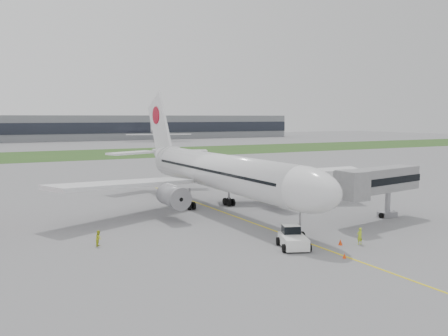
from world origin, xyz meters
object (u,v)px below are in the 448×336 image
jet_bridge (375,182)px  ground_crew_near (360,236)px  pushback_tug (293,238)px  airliner (216,170)px

jet_bridge → ground_crew_near: size_ratio=8.35×
jet_bridge → pushback_tug: bearing=-171.5°
airliner → pushback_tug: size_ratio=11.34×
pushback_tug → ground_crew_near: pushback_tug is taller
pushback_tug → jet_bridge: (16.51, 5.58, 4.13)m
airliner → jet_bridge: bearing=-49.9°
pushback_tug → jet_bridge: 17.91m
jet_bridge → ground_crew_near: bearing=-151.2°
airliner → jet_bridge: size_ratio=3.64×
jet_bridge → ground_crew_near: 13.02m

